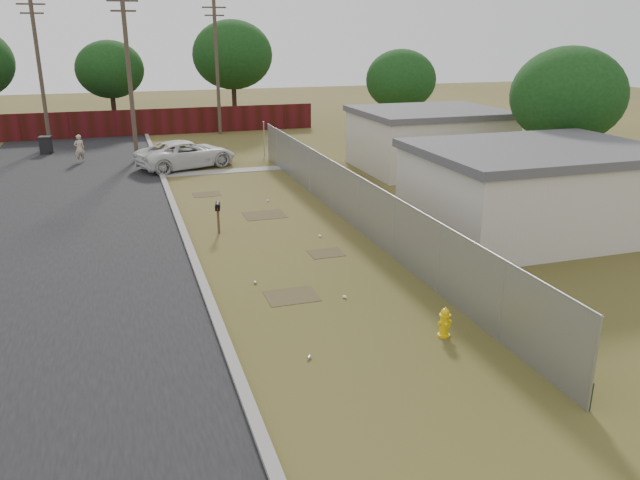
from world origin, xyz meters
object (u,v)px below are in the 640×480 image
object	(u,v)px
mailbox	(218,209)
pickup_truck	(186,154)
fire_hydrant	(445,323)
trash_bin	(46,145)
pedestrian	(79,149)

from	to	relation	value
mailbox	pickup_truck	size ratio (longest dim) A/B	0.22
fire_hydrant	trash_bin	size ratio (longest dim) A/B	0.72
fire_hydrant	trash_bin	xyz separation A→B (m)	(-11.02, 28.07, 0.18)
mailbox	trash_bin	xyz separation A→B (m)	(-7.22, 18.47, -0.37)
fire_hydrant	pickup_truck	xyz separation A→B (m)	(-3.57, 21.49, 0.38)
pickup_truck	pedestrian	bearing A→B (deg)	39.36
pedestrian	trash_bin	world-z (taller)	pedestrian
pedestrian	pickup_truck	bearing A→B (deg)	129.16
fire_hydrant	trash_bin	bearing A→B (deg)	111.43
mailbox	pickup_truck	world-z (taller)	pickup_truck
pickup_truck	pedestrian	size ratio (longest dim) A/B	3.41
fire_hydrant	trash_bin	distance (m)	30.16
mailbox	pedestrian	world-z (taller)	pedestrian
fire_hydrant	mailbox	xyz separation A→B (m)	(-3.80, 9.60, 0.55)
pickup_truck	fire_hydrant	bearing A→B (deg)	169.53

